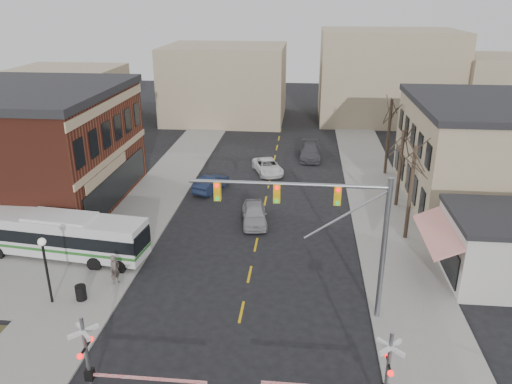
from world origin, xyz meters
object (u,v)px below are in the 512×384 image
at_px(trash_bin, 81,293).
at_px(pedestrian_far, 109,241).
at_px(street_lamp, 44,257).
at_px(car_b, 211,183).
at_px(rr_crossing_east, 376,374).
at_px(pedestrian_near, 115,270).
at_px(car_a, 254,214).
at_px(car_d, 310,151).
at_px(traffic_signal_mast, 331,218).
at_px(rr_crossing_west, 97,359).
at_px(transit_bus, 63,235).
at_px(car_c, 268,167).

xyz_separation_m(trash_bin, pedestrian_far, (-0.46, 5.59, 0.38)).
bearing_deg(street_lamp, car_b, 72.60).
relative_size(rr_crossing_east, pedestrian_near, 2.99).
height_order(car_a, pedestrian_near, pedestrian_near).
bearing_deg(car_d, street_lamp, -117.11).
distance_m(traffic_signal_mast, pedestrian_near, 13.34).
xyz_separation_m(pedestrian_near, pedestrian_far, (-1.81, 3.76, -0.12)).
bearing_deg(car_d, car_b, -130.35).
height_order(trash_bin, pedestrian_far, pedestrian_far).
xyz_separation_m(traffic_signal_mast, rr_crossing_west, (-9.81, -6.93, -3.77)).
xyz_separation_m(rr_crossing_west, rr_crossing_east, (11.59, 0.26, 0.00)).
distance_m(traffic_signal_mast, trash_bin, 14.67).
height_order(transit_bus, car_d, transit_bus).
distance_m(car_c, car_d, 6.62).
relative_size(street_lamp, pedestrian_far, 2.44).
bearing_deg(rr_crossing_west, car_c, 80.70).
xyz_separation_m(car_d, pedestrian_far, (-13.35, -22.62, 0.18)).
bearing_deg(traffic_signal_mast, pedestrian_near, 172.06).
relative_size(pedestrian_near, pedestrian_far, 1.14).
bearing_deg(pedestrian_near, pedestrian_far, 50.42).
bearing_deg(traffic_signal_mast, pedestrian_far, 158.85).
xyz_separation_m(car_b, car_c, (4.63, 5.20, -0.04)).
height_order(rr_crossing_west, street_lamp, street_lamp).
bearing_deg(transit_bus, trash_bin, -56.23).
distance_m(street_lamp, car_a, 15.76).
height_order(car_b, pedestrian_near, pedestrian_near).
bearing_deg(trash_bin, traffic_signal_mast, 0.44).
bearing_deg(car_c, pedestrian_far, -137.83).
height_order(pedestrian_near, pedestrian_far, pedestrian_near).
height_order(rr_crossing_west, trash_bin, rr_crossing_west).
xyz_separation_m(car_a, pedestrian_far, (-9.13, -5.79, 0.17)).
relative_size(transit_bus, pedestrian_far, 6.97).
xyz_separation_m(traffic_signal_mast, pedestrian_far, (-14.18, 5.48, -4.80)).
bearing_deg(car_b, rr_crossing_west, 108.83).
xyz_separation_m(traffic_signal_mast, pedestrian_near, (-12.37, 1.72, -4.69)).
distance_m(car_a, car_d, 17.35).
xyz_separation_m(trash_bin, car_c, (8.79, 23.01, 0.10)).
bearing_deg(transit_bus, car_c, 56.53).
distance_m(rr_crossing_east, car_a, 19.24).
bearing_deg(trash_bin, pedestrian_far, 94.69).
distance_m(rr_crossing_east, car_c, 30.36).
distance_m(traffic_signal_mast, car_c, 23.97).
bearing_deg(car_c, trash_bin, -130.77).
relative_size(rr_crossing_east, car_c, 1.17).
height_order(transit_bus, traffic_signal_mast, traffic_signal_mast).
height_order(traffic_signal_mast, rr_crossing_east, traffic_signal_mast).
distance_m(rr_crossing_west, car_b, 24.67).
distance_m(transit_bus, traffic_signal_mast, 18.06).
xyz_separation_m(traffic_signal_mast, car_a, (-5.04, 11.27, -4.98)).
distance_m(car_b, car_c, 6.96).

